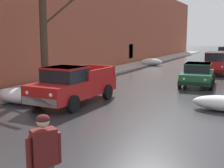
{
  "coord_description": "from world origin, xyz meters",
  "views": [
    {
      "loc": [
        5.49,
        -2.74,
        3.07
      ],
      "look_at": [
        0.01,
        8.41,
        1.07
      ],
      "focal_mm": 47.55,
      "sensor_mm": 36.0,
      "label": 1
    }
  ],
  "objects_px": {
    "pickup_truck_red_approaching_near_lane": "(73,85)",
    "sedan_green_parked_kerbside_close": "(198,74)",
    "suv_red_parked_kerbside_mid": "(216,62)",
    "sedan_black_parked_far_down_block": "(219,59)",
    "pedestrian_with_coffee": "(44,155)",
    "bare_tree_second_along_sidewalk": "(45,34)"
  },
  "relations": [
    {
      "from": "pickup_truck_red_approaching_near_lane",
      "to": "sedan_green_parked_kerbside_close",
      "type": "relative_size",
      "value": 1.18
    },
    {
      "from": "suv_red_parked_kerbside_mid",
      "to": "sedan_black_parked_far_down_block",
      "type": "relative_size",
      "value": 1.15
    },
    {
      "from": "sedan_black_parked_far_down_block",
      "to": "pedestrian_with_coffee",
      "type": "xyz_separation_m",
      "value": [
        0.38,
        -28.71,
        0.28
      ]
    },
    {
      "from": "sedan_green_parked_kerbside_close",
      "to": "suv_red_parked_kerbside_mid",
      "type": "bearing_deg",
      "value": 88.31
    },
    {
      "from": "sedan_black_parked_far_down_block",
      "to": "suv_red_parked_kerbside_mid",
      "type": "bearing_deg",
      "value": -85.86
    },
    {
      "from": "bare_tree_second_along_sidewalk",
      "to": "sedan_black_parked_far_down_block",
      "type": "distance_m",
      "value": 20.77
    },
    {
      "from": "sedan_green_parked_kerbside_close",
      "to": "suv_red_parked_kerbside_mid",
      "type": "xyz_separation_m",
      "value": [
        0.2,
        6.89,
        0.24
      ]
    },
    {
      "from": "bare_tree_second_along_sidewalk",
      "to": "pickup_truck_red_approaching_near_lane",
      "type": "bearing_deg",
      "value": -32.13
    },
    {
      "from": "sedan_green_parked_kerbside_close",
      "to": "suv_red_parked_kerbside_mid",
      "type": "height_order",
      "value": "suv_red_parked_kerbside_mid"
    },
    {
      "from": "pedestrian_with_coffee",
      "to": "sedan_black_parked_far_down_block",
      "type": "bearing_deg",
      "value": 90.75
    },
    {
      "from": "sedan_black_parked_far_down_block",
      "to": "sedan_green_parked_kerbside_close",
      "type": "bearing_deg",
      "value": -88.8
    },
    {
      "from": "bare_tree_second_along_sidewalk",
      "to": "sedan_green_parked_kerbside_close",
      "type": "xyz_separation_m",
      "value": [
        7.28,
        5.75,
        -2.46
      ]
    },
    {
      "from": "pickup_truck_red_approaching_near_lane",
      "to": "sedan_green_parked_kerbside_close",
      "type": "xyz_separation_m",
      "value": [
        4.2,
        7.68,
        -0.13
      ]
    },
    {
      "from": "sedan_black_parked_far_down_block",
      "to": "pedestrian_with_coffee",
      "type": "relative_size",
      "value": 2.44
    },
    {
      "from": "bare_tree_second_along_sidewalk",
      "to": "pedestrian_with_coffee",
      "type": "bearing_deg",
      "value": -51.63
    },
    {
      "from": "suv_red_parked_kerbside_mid",
      "to": "pedestrian_with_coffee",
      "type": "xyz_separation_m",
      "value": [
        -0.11,
        -21.94,
        0.05
      ]
    },
    {
      "from": "bare_tree_second_along_sidewalk",
      "to": "pickup_truck_red_approaching_near_lane",
      "type": "relative_size",
      "value": 1.31
    },
    {
      "from": "suv_red_parked_kerbside_mid",
      "to": "pedestrian_with_coffee",
      "type": "relative_size",
      "value": 2.8
    },
    {
      "from": "sedan_green_parked_kerbside_close",
      "to": "suv_red_parked_kerbside_mid",
      "type": "relative_size",
      "value": 0.86
    },
    {
      "from": "suv_red_parked_kerbside_mid",
      "to": "sedan_black_parked_far_down_block",
      "type": "bearing_deg",
      "value": 94.14
    },
    {
      "from": "bare_tree_second_along_sidewalk",
      "to": "pickup_truck_red_approaching_near_lane",
      "type": "xyz_separation_m",
      "value": [
        3.07,
        -1.93,
        -2.33
      ]
    },
    {
      "from": "bare_tree_second_along_sidewalk",
      "to": "sedan_black_parked_far_down_block",
      "type": "relative_size",
      "value": 1.53
    }
  ]
}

